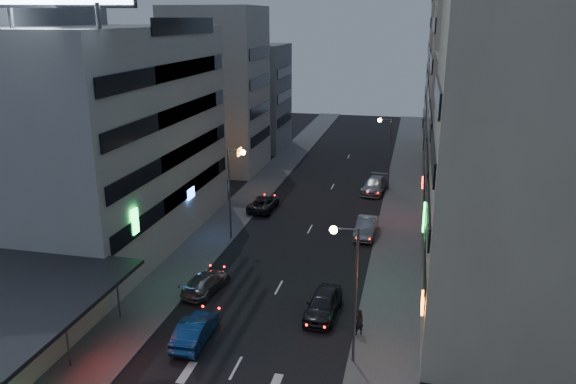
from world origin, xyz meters
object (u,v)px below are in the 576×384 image
(road_car_silver, at_px, (206,282))
(road_car_blue, at_px, (195,330))
(parked_car_right_near, at_px, (323,304))
(person, at_px, (359,322))
(parked_car_right_mid, at_px, (366,227))
(parked_car_right_far, at_px, (375,185))
(parked_car_left, at_px, (263,203))

(road_car_silver, bearing_deg, road_car_blue, 114.02)
(parked_car_right_near, height_order, person, person)
(parked_car_right_near, distance_m, parked_car_right_mid, 14.77)
(road_car_blue, height_order, road_car_silver, road_car_blue)
(parked_car_right_far, height_order, road_car_blue, parked_car_right_far)
(parked_car_right_far, bearing_deg, parked_car_right_mid, -81.16)
(parked_car_right_near, relative_size, parked_car_left, 0.95)
(parked_car_right_far, relative_size, road_car_blue, 1.22)
(road_car_silver, bearing_deg, parked_car_left, -79.29)
(parked_car_right_near, bearing_deg, parked_car_right_far, 91.24)
(parked_car_right_mid, xyz_separation_m, person, (1.12, -16.72, 0.18))
(road_car_silver, bearing_deg, parked_car_right_mid, -118.90)
(parked_car_left, distance_m, road_car_silver, 17.95)
(parked_car_right_mid, height_order, parked_car_left, parked_car_right_mid)
(road_car_silver, height_order, person, person)
(road_car_blue, bearing_deg, parked_car_right_far, -105.39)
(parked_car_left, xyz_separation_m, road_car_silver, (0.67, -17.94, -0.01))
(parked_car_right_mid, distance_m, parked_car_right_far, 13.32)
(parked_car_left, distance_m, person, 24.55)
(parked_car_right_near, xyz_separation_m, person, (2.52, -2.02, 0.16))
(parked_car_right_near, bearing_deg, person, -35.14)
(person, bearing_deg, road_car_silver, -48.24)
(parked_car_left, relative_size, road_car_blue, 1.09)
(parked_car_right_near, relative_size, road_car_silver, 1.01)
(parked_car_right_far, bearing_deg, person, -79.71)
(person, bearing_deg, parked_car_right_near, -69.42)
(parked_car_right_near, bearing_deg, parked_car_left, 119.26)
(parked_car_right_mid, height_order, road_car_blue, parked_car_right_mid)
(parked_car_left, xyz_separation_m, parked_car_right_far, (10.49, 8.57, 0.12))
(parked_car_right_near, xyz_separation_m, parked_car_left, (-9.38, 19.45, -0.12))
(parked_car_right_mid, xyz_separation_m, road_car_silver, (-10.11, -13.19, -0.11))
(parked_car_right_mid, relative_size, parked_car_left, 0.96)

